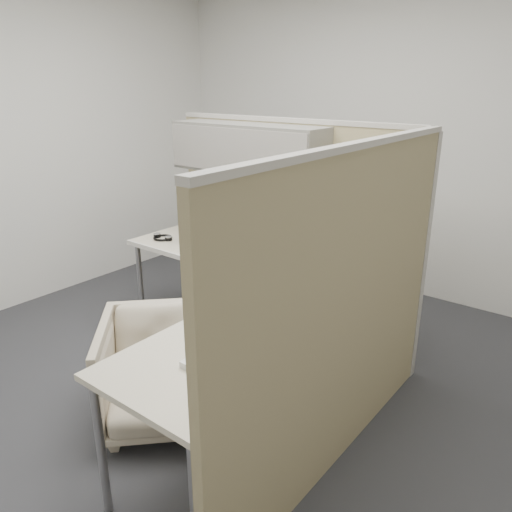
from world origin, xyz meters
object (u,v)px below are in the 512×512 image
Objects in this scene: desk at (247,287)px; keyboard at (292,273)px; office_chair at (163,366)px; monitor_left at (294,218)px.

keyboard reaches higher than desk.
desk is at bearing 27.67° from office_chair.
keyboard is at bearing 22.35° from office_chair.
keyboard is (0.19, -0.29, -0.26)m from monitor_left.
office_chair is at bearing -107.03° from desk.
keyboard reaches higher than office_chair.
office_chair is at bearing -119.83° from keyboard.
office_chair is (-0.17, -0.55, -0.34)m from desk.
monitor_left is at bearing 115.91° from keyboard.
monitor_left is (-0.03, 0.54, 0.32)m from desk.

